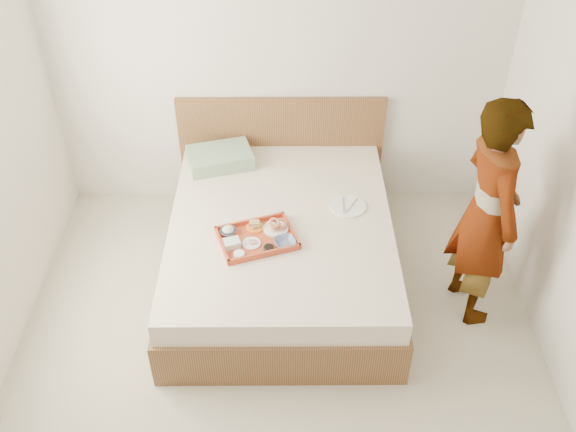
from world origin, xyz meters
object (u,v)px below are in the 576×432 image
(bed, at_px, (281,248))
(tray, at_px, (257,238))
(dinner_plate, at_px, (348,206))
(person, at_px, (487,213))

(bed, bearing_deg, tray, -126.94)
(tray, bearing_deg, bed, 34.43)
(bed, bearing_deg, dinner_plate, 17.17)
(tray, height_order, dinner_plate, tray)
(bed, height_order, dinner_plate, dinner_plate)
(bed, distance_m, tray, 0.39)
(dinner_plate, bearing_deg, tray, -150.63)
(tray, distance_m, dinner_plate, 0.73)
(bed, distance_m, person, 1.46)
(tray, bearing_deg, person, -21.78)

